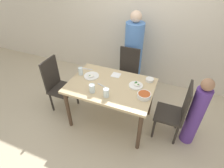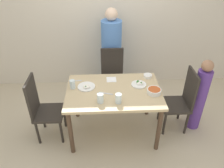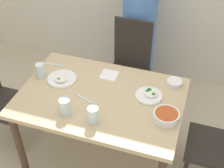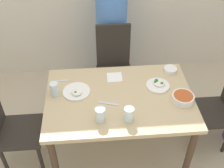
{
  "view_description": "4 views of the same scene",
  "coord_description": "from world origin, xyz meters",
  "px_view_note": "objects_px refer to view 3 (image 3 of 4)",
  "views": [
    {
      "loc": [
        0.8,
        -1.94,
        2.35
      ],
      "look_at": [
        0.02,
        0.01,
        0.77
      ],
      "focal_mm": 28.0,
      "sensor_mm": 36.0,
      "label": 1
    },
    {
      "loc": [
        -0.14,
        -2.42,
        2.45
      ],
      "look_at": [
        -0.03,
        -0.09,
        0.92
      ],
      "focal_mm": 35.0,
      "sensor_mm": 36.0,
      "label": 2
    },
    {
      "loc": [
        0.65,
        -1.7,
        2.38
      ],
      "look_at": [
        0.12,
        -0.09,
        0.99
      ],
      "focal_mm": 50.0,
      "sensor_mm": 36.0,
      "label": 3
    },
    {
      "loc": [
        -0.21,
        -1.77,
        2.43
      ],
      "look_at": [
        -0.07,
        -0.07,
        0.98
      ],
      "focal_mm": 45.0,
      "sensor_mm": 36.0,
      "label": 4
    }
  ],
  "objects_px": {
    "person_adult": "(139,32)",
    "bowl_curry": "(166,116)",
    "plate_rice_adult": "(62,79)",
    "chair_adult_spot": "(129,66)",
    "glass_water_tall": "(65,107)"
  },
  "relations": [
    {
      "from": "chair_adult_spot",
      "to": "glass_water_tall",
      "type": "xyz_separation_m",
      "value": [
        -0.2,
        -1.04,
        0.31
      ]
    },
    {
      "from": "chair_adult_spot",
      "to": "person_adult",
      "type": "xyz_separation_m",
      "value": [
        0.0,
        0.34,
        0.21
      ]
    },
    {
      "from": "bowl_curry",
      "to": "glass_water_tall",
      "type": "height_order",
      "value": "glass_water_tall"
    },
    {
      "from": "person_adult",
      "to": "glass_water_tall",
      "type": "height_order",
      "value": "person_adult"
    },
    {
      "from": "chair_adult_spot",
      "to": "plate_rice_adult",
      "type": "xyz_separation_m",
      "value": [
        -0.39,
        -0.7,
        0.26
      ]
    },
    {
      "from": "bowl_curry",
      "to": "plate_rice_adult",
      "type": "relative_size",
      "value": 0.78
    },
    {
      "from": "person_adult",
      "to": "bowl_curry",
      "type": "bearing_deg",
      "value": -67.17
    },
    {
      "from": "plate_rice_adult",
      "to": "chair_adult_spot",
      "type": "bearing_deg",
      "value": 60.66
    },
    {
      "from": "bowl_curry",
      "to": "chair_adult_spot",
      "type": "bearing_deg",
      "value": 120.27
    },
    {
      "from": "chair_adult_spot",
      "to": "bowl_curry",
      "type": "relative_size",
      "value": 5.21
    },
    {
      "from": "plate_rice_adult",
      "to": "glass_water_tall",
      "type": "xyz_separation_m",
      "value": [
        0.19,
        -0.34,
        0.05
      ]
    },
    {
      "from": "chair_adult_spot",
      "to": "glass_water_tall",
      "type": "bearing_deg",
      "value": -100.89
    },
    {
      "from": "person_adult",
      "to": "bowl_curry",
      "type": "xyz_separation_m",
      "value": [
        0.51,
        -1.21,
        0.07
      ]
    },
    {
      "from": "bowl_curry",
      "to": "plate_rice_adult",
      "type": "bearing_deg",
      "value": 168.95
    },
    {
      "from": "chair_adult_spot",
      "to": "person_adult",
      "type": "relative_size",
      "value": 0.62
    }
  ]
}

